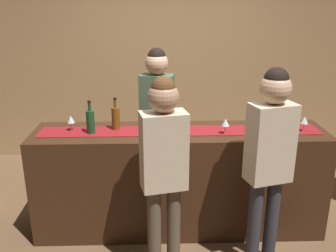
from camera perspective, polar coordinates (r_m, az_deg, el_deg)
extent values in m
plane|color=brown|center=(3.83, 1.68, -14.94)|extent=(10.00, 10.00, 0.00)
cube|color=tan|center=(5.13, 0.56, 11.17)|extent=(6.00, 0.12, 2.90)
cube|color=#3D2314|center=(3.58, 1.76, -8.31)|extent=(2.68, 0.60, 1.00)
cube|color=maroon|center=(3.38, 1.84, -0.74)|extent=(2.55, 0.28, 0.01)
cylinder|color=#194723|center=(3.36, -11.79, 0.56)|extent=(0.07, 0.07, 0.21)
cylinder|color=#194723|center=(3.32, -11.96, 2.90)|extent=(0.03, 0.03, 0.08)
cylinder|color=black|center=(3.31, -12.01, 3.67)|extent=(0.03, 0.03, 0.02)
cylinder|color=#B2C6C1|center=(3.31, -0.22, 0.66)|extent=(0.07, 0.07, 0.21)
cylinder|color=#B2C6C1|center=(3.26, -0.22, 3.04)|extent=(0.03, 0.03, 0.08)
cylinder|color=black|center=(3.25, -0.22, 3.83)|extent=(0.03, 0.03, 0.02)
cylinder|color=brown|center=(3.42, -8.01, 1.12)|extent=(0.07, 0.07, 0.21)
cylinder|color=brown|center=(3.38, -8.12, 3.42)|extent=(0.03, 0.03, 0.08)
cylinder|color=black|center=(3.37, -8.16, 4.18)|extent=(0.03, 0.03, 0.02)
cylinder|color=silver|center=(3.34, 8.72, -1.21)|extent=(0.06, 0.06, 0.00)
cylinder|color=silver|center=(3.33, 8.76, -0.57)|extent=(0.01, 0.01, 0.08)
cone|color=silver|center=(3.31, 8.82, 0.57)|extent=(0.07, 0.07, 0.06)
cylinder|color=silver|center=(3.59, 20.02, -0.79)|extent=(0.06, 0.06, 0.00)
cylinder|color=silver|center=(3.57, 20.09, -0.19)|extent=(0.01, 0.01, 0.08)
cone|color=silver|center=(3.55, 20.21, 0.88)|extent=(0.07, 0.07, 0.06)
cylinder|color=silver|center=(3.50, -14.54, -0.70)|extent=(0.06, 0.06, 0.00)
cylinder|color=silver|center=(3.49, -14.59, -0.08)|extent=(0.01, 0.01, 0.08)
cone|color=silver|center=(3.47, -14.69, 1.01)|extent=(0.07, 0.07, 0.06)
cylinder|color=#26262B|center=(4.13, -0.50, -6.10)|extent=(0.11, 0.11, 0.78)
cylinder|color=#26262B|center=(4.16, -2.67, -5.90)|extent=(0.11, 0.11, 0.78)
cube|color=#4C6B4C|center=(3.90, -1.68, 3.40)|extent=(0.38, 0.28, 0.62)
sphere|color=#DBAD89|center=(3.81, -1.74, 9.61)|extent=(0.24, 0.24, 0.24)
sphere|color=black|center=(3.80, -1.75, 10.57)|extent=(0.18, 0.18, 0.18)
cylinder|color=#33333D|center=(3.22, 13.09, -14.42)|extent=(0.11, 0.11, 0.78)
cylinder|color=#33333D|center=(3.29, 15.56, -13.81)|extent=(0.11, 0.11, 0.78)
cube|color=beige|center=(2.94, 15.43, -2.54)|extent=(0.38, 0.28, 0.62)
sphere|color=#DBAD89|center=(2.82, 16.17, 5.57)|extent=(0.23, 0.23, 0.23)
sphere|color=black|center=(2.81, 16.29, 6.85)|extent=(0.18, 0.18, 0.18)
cylinder|color=brown|center=(3.09, -2.12, -15.75)|extent=(0.11, 0.11, 0.76)
cylinder|color=brown|center=(3.12, 0.86, -15.35)|extent=(0.11, 0.11, 0.76)
cube|color=beige|center=(2.77, -0.67, -3.87)|extent=(0.38, 0.27, 0.60)
sphere|color=tan|center=(2.64, -0.70, 4.45)|extent=(0.23, 0.23, 0.23)
sphere|color=brown|center=(2.63, -0.71, 5.77)|extent=(0.18, 0.18, 0.18)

